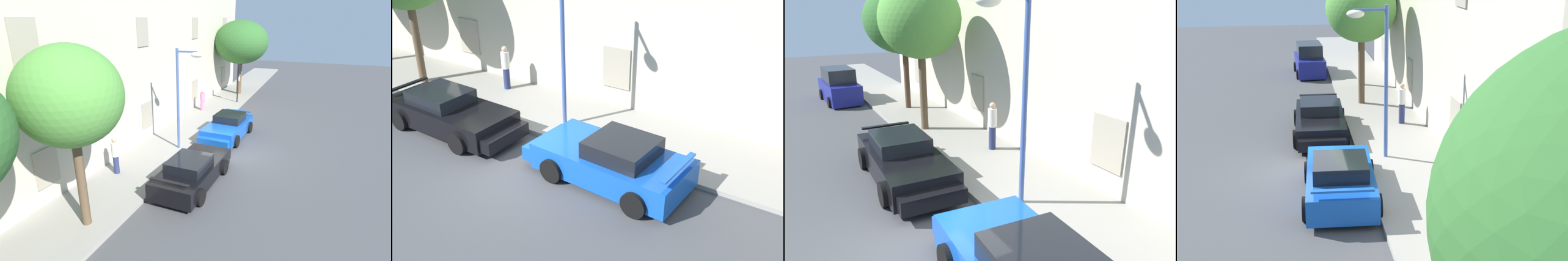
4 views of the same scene
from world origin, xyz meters
The scene contains 11 objects.
ground_plane centered at (0.00, 0.00, 0.00)m, with size 80.00×80.00×0.00m, color #444447.
sidewalk centered at (0.00, 3.48, 0.07)m, with size 60.00×3.33×0.14m, color gray.
building_facade centered at (0.00, 6.77, 5.19)m, with size 36.97×3.76×10.34m.
sportscar_red_lead centered at (-3.66, 0.60, 0.62)m, with size 5.07×2.26×1.36m.
sportscar_yellow_flank centered at (2.17, 0.87, 0.63)m, with size 4.77×2.42×1.40m.
tree_near_kerb centered at (13.44, 3.11, 4.85)m, with size 4.90×4.90×6.66m.
tree_far_end centered at (-8.02, 2.88, 4.68)m, with size 3.31×3.31×6.14m.
traffic_light centered at (10.26, 2.32, 2.33)m, with size 0.44×0.36×3.21m.
street_lamp centered at (-0.65, 2.34, 3.88)m, with size 0.44×1.42×5.37m.
pedestrian_admiring centered at (6.87, 4.26, 0.94)m, with size 0.51×0.51×1.59m.
pedestrian_strolling centered at (-4.48, 4.16, 1.05)m, with size 0.41×0.41×1.76m.
Camera 1 is at (-15.11, -4.15, 6.94)m, focal length 28.64 mm.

